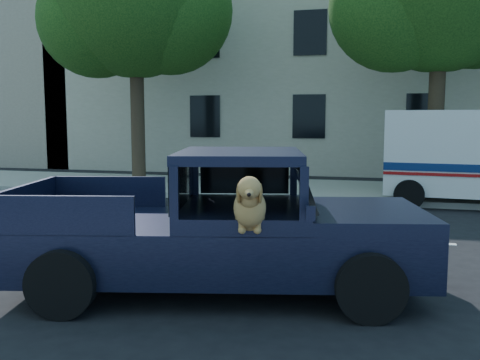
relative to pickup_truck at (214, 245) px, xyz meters
The scene contains 7 objects.
ground 1.58m from the pickup_truck, behind, with size 120.00×120.00×0.00m, color black.
far_sidewalk 9.30m from the pickup_truck, 99.08° to the left, with size 60.00×4.00×0.15m, color gray.
lane_stripes 3.46m from the pickup_truck, 80.96° to the left, with size 21.60×0.14×0.01m, color silver, non-canonical shape.
street_tree_left 12.14m from the pickup_truck, 119.55° to the left, with size 6.00×5.20×8.60m.
building_main 16.99m from the pickup_truck, 84.67° to the left, with size 26.00×6.00×9.00m, color beige.
pickup_truck is the anchor object (origin of this frame).
mail_truck 8.83m from the pickup_truck, 61.24° to the left, with size 4.45×2.51×2.35m.
Camera 1 is at (3.39, -6.25, 2.21)m, focal length 40.00 mm.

